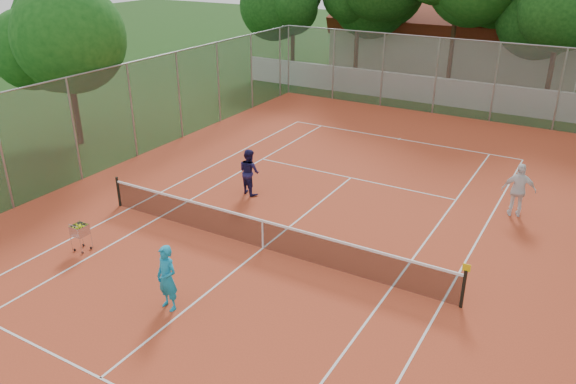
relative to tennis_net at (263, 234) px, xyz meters
The scene contains 12 objects.
ground 0.51m from the tennis_net, ahead, with size 120.00×120.00×0.00m, color #14340E.
court_pad 0.50m from the tennis_net, ahead, with size 18.00×34.00×0.02m, color #BB4424.
court_lines 0.49m from the tennis_net, ahead, with size 10.98×23.78×0.01m, color white.
tennis_net is the anchor object (origin of this frame).
perimeter_fence 1.49m from the tennis_net, ahead, with size 18.00×34.00×4.00m, color slate.
boundary_wall 19.00m from the tennis_net, 90.00° to the left, with size 26.00×0.30×1.50m, color silver.
clubhouse 29.12m from the tennis_net, 93.95° to the left, with size 16.40×9.00×4.40m, color beige.
tropical_trees 22.45m from the tennis_net, 90.00° to the left, with size 29.00×19.00×10.00m, color #0D360E.
player_near 3.76m from the tennis_net, 96.35° to the right, with size 0.64×0.42×1.75m, color #1694C1.
player_far_left 4.14m from the tennis_net, 129.28° to the left, with size 0.82×0.64×1.70m, color #1B1746.
player_far_right 8.71m from the tennis_net, 45.12° to the left, with size 1.09×0.45×1.85m, color white.
ball_hopper 5.39m from the tennis_net, 148.40° to the right, with size 0.44×0.44×0.92m, color #BBBAC2.
Camera 1 is at (8.08, -12.37, 8.46)m, focal length 35.00 mm.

